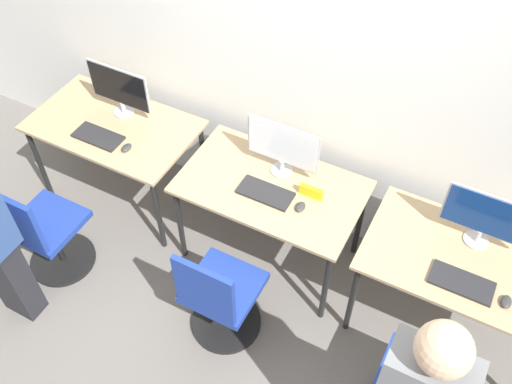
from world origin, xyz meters
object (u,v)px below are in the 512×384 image
at_px(monitor_center, 283,147).
at_px(office_chair_center, 220,300).
at_px(mouse_center, 300,207).
at_px(keyboard_left, 98,137).
at_px(mouse_left, 126,148).
at_px(monitor_left, 119,89).
at_px(office_chair_left, 45,234).
at_px(monitor_right, 487,217).
at_px(keyboard_center, 265,193).
at_px(keyboard_right, 462,283).
at_px(mouse_right, 506,302).

distance_m(monitor_center, office_chair_center, 1.06).
bearing_deg(mouse_center, office_chair_center, -111.43).
bearing_deg(mouse_center, keyboard_left, -177.41).
bearing_deg(mouse_left, monitor_center, 16.93).
distance_m(monitor_left, office_chair_center, 1.68).
bearing_deg(keyboard_left, office_chair_left, -92.54).
height_order(monitor_left, keyboard_left, monitor_left).
height_order(mouse_center, monitor_right, monitor_right).
relative_size(mouse_left, monitor_center, 0.18).
height_order(monitor_left, office_chair_center, monitor_left).
xyz_separation_m(monitor_center, keyboard_center, (0.00, -0.24, -0.21)).
bearing_deg(mouse_left, keyboard_center, 4.45).
bearing_deg(office_chair_left, office_chair_center, 5.03).
xyz_separation_m(monitor_left, monitor_right, (2.61, 0.03, 0.00)).
bearing_deg(monitor_left, monitor_center, 0.26).
relative_size(keyboard_left, monitor_right, 0.71).
distance_m(monitor_left, keyboard_left, 0.38).
height_order(monitor_left, mouse_center, monitor_left).
relative_size(monitor_center, monitor_right, 1.00).
bearing_deg(monitor_center, office_chair_center, -89.66).
bearing_deg(monitor_center, office_chair_left, -143.33).
xyz_separation_m(office_chair_center, keyboard_right, (1.30, 0.55, 0.38)).
bearing_deg(keyboard_center, keyboard_right, -3.88).
bearing_deg(office_chair_left, monitor_right, 21.02).
bearing_deg(monitor_center, keyboard_right, -14.07).
height_order(office_chair_center, mouse_right, office_chair_center).
xyz_separation_m(keyboard_left, monitor_right, (2.61, 0.34, 0.21)).
bearing_deg(monitor_left, office_chair_center, -33.60).
xyz_separation_m(office_chair_center, monitor_right, (1.30, 0.90, 0.60)).
bearing_deg(keyboard_center, office_chair_center, -89.53).
xyz_separation_m(keyboard_left, office_chair_left, (-0.03, -0.68, -0.38)).
relative_size(mouse_left, mouse_center, 1.00).
bearing_deg(monitor_left, keyboard_left, -90.00).
xyz_separation_m(monitor_left, mouse_center, (1.56, -0.24, -0.21)).
bearing_deg(keyboard_right, keyboard_left, 179.76).
relative_size(monitor_right, mouse_right, 5.63).
bearing_deg(office_chair_left, monitor_left, 88.26).
height_order(keyboard_left, office_chair_left, office_chair_left).
distance_m(monitor_left, monitor_right, 2.61).
height_order(office_chair_left, monitor_right, monitor_right).
distance_m(mouse_left, keyboard_right, 2.36).
height_order(keyboard_center, mouse_center, mouse_center).
bearing_deg(mouse_center, keyboard_right, -4.42).
relative_size(mouse_left, monitor_right, 0.18).
height_order(office_chair_center, monitor_right, monitor_right).
height_order(keyboard_left, monitor_center, monitor_center).
distance_m(keyboard_left, mouse_center, 1.56).
relative_size(keyboard_left, office_chair_left, 0.39).
bearing_deg(keyboard_right, mouse_center, 175.58).
height_order(monitor_left, monitor_right, same).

